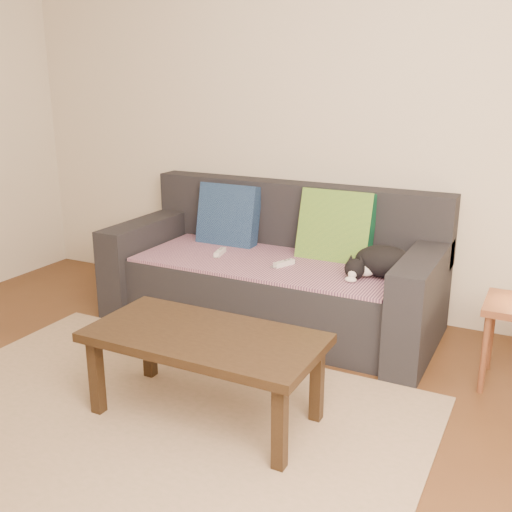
% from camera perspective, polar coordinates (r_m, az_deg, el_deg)
% --- Properties ---
extents(ground, '(4.50, 4.50, 0.00)m').
position_cam_1_polar(ground, '(2.83, -12.53, -17.02)').
color(ground, brown).
rests_on(ground, ground).
extents(back_wall, '(4.50, 0.04, 2.60)m').
position_cam_1_polar(back_wall, '(4.10, 4.56, 13.13)').
color(back_wall, beige).
rests_on(back_wall, ground).
extents(sofa, '(2.10, 0.94, 0.87)m').
position_cam_1_polar(sofa, '(3.90, 1.82, -1.89)').
color(sofa, '#232328').
rests_on(sofa, ground).
extents(throw_blanket, '(1.66, 0.74, 0.02)m').
position_cam_1_polar(throw_blanket, '(3.78, 1.24, -0.55)').
color(throw_blanket, '#43274A').
rests_on(throw_blanket, sofa).
extents(cushion_navy, '(0.43, 0.20, 0.44)m').
position_cam_1_polar(cushion_navy, '(4.15, -2.65, 3.85)').
color(cushion_navy, '#0F2143').
rests_on(cushion_navy, throw_blanket).
extents(cushion_green, '(0.47, 0.24, 0.48)m').
position_cam_1_polar(cushion_green, '(3.83, 7.61, 2.64)').
color(cushion_green, '#0B4B2F').
rests_on(cushion_green, throw_blanket).
extents(cat, '(0.42, 0.35, 0.18)m').
position_cam_1_polar(cat, '(3.52, 11.88, -0.59)').
color(cat, black).
rests_on(cat, throw_blanket).
extents(wii_remote_a, '(0.07, 0.15, 0.03)m').
position_cam_1_polar(wii_remote_a, '(3.90, -3.46, 0.35)').
color(wii_remote_a, white).
rests_on(wii_remote_a, throw_blanket).
extents(wii_remote_b, '(0.09, 0.15, 0.03)m').
position_cam_1_polar(wii_remote_b, '(3.67, 2.69, -0.70)').
color(wii_remote_b, white).
rests_on(wii_remote_b, throw_blanket).
extents(rug, '(2.50, 1.80, 0.01)m').
position_cam_1_polar(rug, '(2.92, -10.62, -15.56)').
color(rug, tan).
rests_on(rug, ground).
extents(coffee_table, '(1.08, 0.54, 0.43)m').
position_cam_1_polar(coffee_table, '(2.78, -4.92, -8.39)').
color(coffee_table, '#302112').
rests_on(coffee_table, rug).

